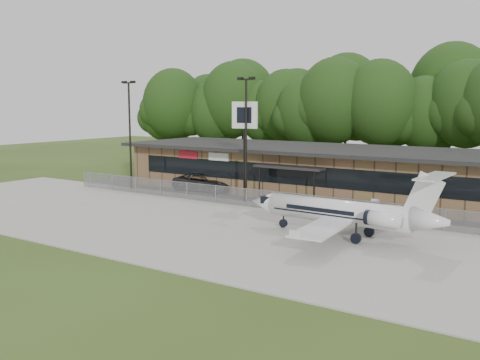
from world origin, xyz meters
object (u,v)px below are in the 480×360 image
Objects in this scene: terminal at (339,172)px; pole_sign at (245,126)px; suv at (206,182)px; business_jet at (345,213)px.

terminal is 4.94× the size of pole_sign.
suv is (-11.27, -4.56, -1.30)m from terminal.
pole_sign is (-5.31, -7.14, 4.17)m from terminal.
terminal is at bearing 42.79° from pole_sign.
terminal is at bearing -70.23° from suv.
business_jet is 20.00m from suv.
suv is at bearing 146.01° from pole_sign.
pole_sign reaches higher than business_jet.
business_jet is at bearing -65.75° from terminal.
suv is at bearing 153.80° from business_jet.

